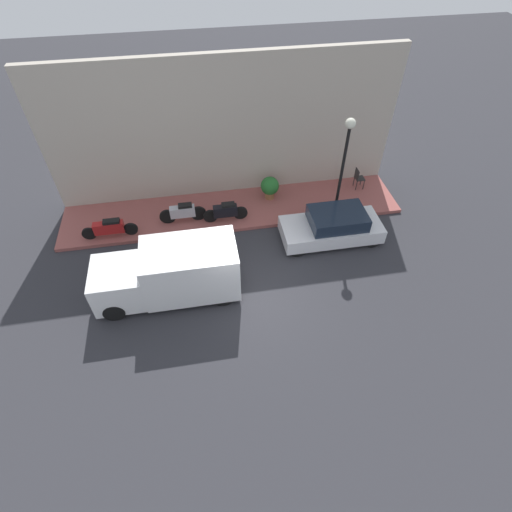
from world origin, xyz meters
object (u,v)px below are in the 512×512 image
object	(u,v)px
delivery_van	(169,273)
streetlamp	(346,150)
parked_car	(333,226)
motorcycle_black	(226,211)
cafe_chair	(358,177)
scooter_silver	(183,212)
motorcycle_red	(109,228)
potted_plant	(270,187)

from	to	relation	value
delivery_van	streetlamp	xyz separation A→B (m)	(3.06, -6.86, 2.15)
delivery_van	streetlamp	world-z (taller)	streetlamp
parked_car	motorcycle_black	size ratio (longest dim) A/B	2.14
streetlamp	cafe_chair	distance (m)	3.36
delivery_van	cafe_chair	world-z (taller)	delivery_van
scooter_silver	streetlamp	bearing A→B (deg)	-95.46
parked_car	scooter_silver	size ratio (longest dim) A/B	2.06
motorcycle_black	motorcycle_red	bearing A→B (deg)	92.77
delivery_van	potted_plant	xyz separation A→B (m)	(4.61, -4.37, -0.30)
streetlamp	delivery_van	bearing A→B (deg)	114.03
potted_plant	cafe_chair	bearing A→B (deg)	-88.97
scooter_silver	motorcycle_red	bearing A→B (deg)	98.96
delivery_van	scooter_silver	world-z (taller)	delivery_van
streetlamp	scooter_silver	bearing A→B (deg)	84.54
parked_car	motorcycle_red	world-z (taller)	parked_car
cafe_chair	streetlamp	bearing A→B (deg)	136.18
motorcycle_black	scooter_silver	bearing A→B (deg)	82.33
parked_car	motorcycle_black	bearing A→B (deg)	67.87
streetlamp	cafe_chair	xyz separation A→B (m)	(1.63, -1.56, -2.48)
scooter_silver	potted_plant	bearing A→B (deg)	-75.93
delivery_van	parked_car	bearing A→B (deg)	-74.22
parked_car	scooter_silver	bearing A→B (deg)	71.98
streetlamp	potted_plant	world-z (taller)	streetlamp
scooter_silver	parked_car	bearing A→B (deg)	-108.02
motorcycle_red	potted_plant	world-z (taller)	potted_plant
parked_car	cafe_chair	size ratio (longest dim) A/B	4.09
parked_car	motorcycle_black	xyz separation A→B (m)	(1.64, 4.04, -0.01)
parked_car	motorcycle_red	bearing A→B (deg)	80.68
parked_car	potted_plant	xyz separation A→B (m)	(2.83, 1.96, 0.13)
cafe_chair	potted_plant	bearing A→B (deg)	91.03
motorcycle_red	streetlamp	world-z (taller)	streetlamp
motorcycle_black	streetlamp	world-z (taller)	streetlamp
motorcycle_black	cafe_chair	bearing A→B (deg)	-78.42
motorcycle_red	streetlamp	distance (m)	9.54
motorcycle_black	scooter_silver	world-z (taller)	scooter_silver
delivery_van	streetlamp	distance (m)	7.82
parked_car	scooter_silver	distance (m)	6.06
parked_car	streetlamp	bearing A→B (deg)	-22.85
scooter_silver	cafe_chair	xyz separation A→B (m)	(1.03, -7.86, 0.09)
potted_plant	delivery_van	bearing A→B (deg)	136.57
motorcycle_black	scooter_silver	size ratio (longest dim) A/B	0.96
delivery_van	cafe_chair	bearing A→B (deg)	-60.91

